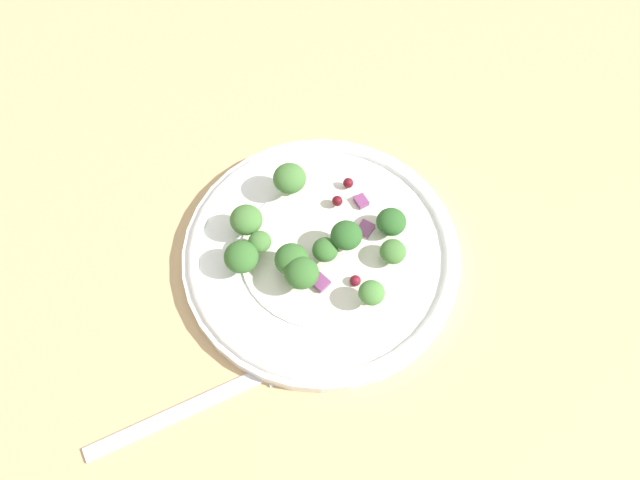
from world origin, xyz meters
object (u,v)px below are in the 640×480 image
Objects in this scene: broccoli_floret_0 at (371,293)px; fork at (212,397)px; plate at (320,250)px; broccoli_floret_1 at (391,222)px; broccoli_floret_2 at (292,260)px.

fork is at bearing -159.99° from broccoli_floret_0.
plate is at bearing 117.88° from broccoli_floret_0.
broccoli_floret_0 is 7.02cm from broccoli_floret_1.
broccoli_floret_1 is at bearing 4.00° from plate.
broccoli_floret_1 reaches higher than plate.
broccoli_floret_0 reaches higher than fork.
broccoli_floret_0 is 7.14cm from broccoli_floret_2.
fork is (-17.14, -11.32, -2.56)cm from broccoli_floret_1.
broccoli_floret_1 is at bearing 62.84° from broccoli_floret_0.
broccoli_floret_2 is at bearing 144.00° from broccoli_floret_0.
plate is at bearing 45.03° from fork.
plate reaches higher than fork.
plate is 8.31× the size of broccoli_floret_2.
plate is 3.91cm from broccoli_floret_2.
broccoli_floret_1 is 0.91× the size of broccoli_floret_2.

